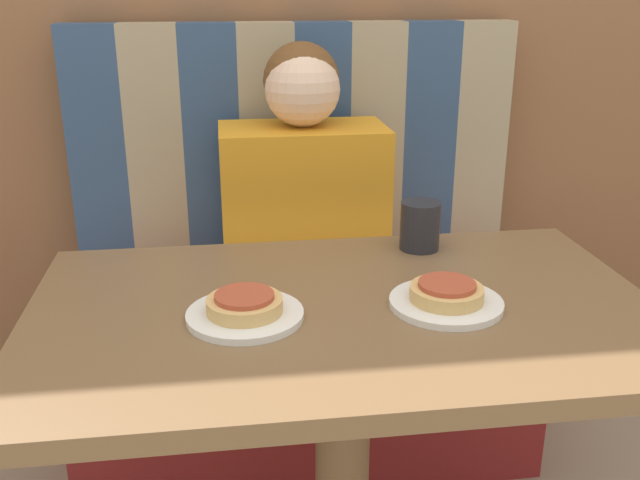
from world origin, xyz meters
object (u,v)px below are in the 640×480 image
at_px(pizza_left, 245,304).
at_px(pizza_right, 447,292).
at_px(plate_right, 446,303).
at_px(plate_left, 245,315).
at_px(person, 303,184).
at_px(drinking_cup, 420,226).

relative_size(pizza_left, pizza_right, 1.00).
bearing_deg(plate_right, pizza_right, 0.00).
distance_m(plate_left, pizza_left, 0.02).
height_order(person, plate_right, person).
distance_m(plate_left, plate_right, 0.34).
distance_m(plate_left, drinking_cup, 0.46).
xyz_separation_m(person, pizza_right, (0.17, -0.64, -0.02)).
bearing_deg(plate_left, drinking_cup, 36.90).
bearing_deg(pizza_left, plate_left, 0.00).
bearing_deg(plate_right, drinking_cup, 84.04).
xyz_separation_m(plate_left, plate_right, (0.34, 0.00, 0.00)).
bearing_deg(pizza_right, drinking_cup, 84.04).
relative_size(person, pizza_left, 5.07).
relative_size(person, plate_left, 3.27).
xyz_separation_m(plate_right, drinking_cup, (0.03, 0.28, 0.04)).
bearing_deg(pizza_left, person, 75.07).
height_order(pizza_right, drinking_cup, drinking_cup).
bearing_deg(pizza_right, person, 104.93).
bearing_deg(drinking_cup, person, 118.88).
bearing_deg(person, pizza_left, -104.93).
bearing_deg(plate_left, plate_right, 0.00).
bearing_deg(plate_right, pizza_left, 180.00).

